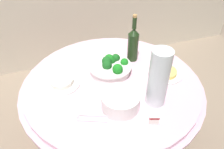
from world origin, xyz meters
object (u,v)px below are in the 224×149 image
(broccoli_bowl, at_px, (111,67))
(food_plate_rice, at_px, (62,83))
(plate_stack, at_px, (120,101))
(label_placard_front, at_px, (154,120))
(food_plate_noodles, at_px, (165,73))
(decorative_fruit_vase, at_px, (158,81))
(wine_bottle, at_px, (133,44))
(serving_tongs, at_px, (91,118))

(broccoli_bowl, xyz_separation_m, food_plate_rice, (-0.32, -0.02, -0.03))
(plate_stack, relative_size, label_placard_front, 3.82)
(plate_stack, bearing_deg, broccoli_bowl, 81.42)
(label_placard_front, bearing_deg, food_plate_rice, 130.93)
(food_plate_noodles, bearing_deg, plate_stack, -154.60)
(plate_stack, bearing_deg, food_plate_noodles, 25.40)
(decorative_fruit_vase, bearing_deg, broccoli_bowl, 114.90)
(wine_bottle, bearing_deg, food_plate_noodles, -59.74)
(broccoli_bowl, height_order, label_placard_front, broccoli_bowl)
(wine_bottle, height_order, food_plate_noodles, wine_bottle)
(decorative_fruit_vase, bearing_deg, plate_stack, 174.51)
(decorative_fruit_vase, height_order, food_plate_rice, decorative_fruit_vase)
(food_plate_rice, distance_m, label_placard_front, 0.61)
(food_plate_noodles, bearing_deg, food_plate_rice, 170.30)
(wine_bottle, distance_m, decorative_fruit_vase, 0.44)
(food_plate_rice, relative_size, label_placard_front, 4.00)
(serving_tongs, bearing_deg, wine_bottle, 46.83)
(plate_stack, xyz_separation_m, food_plate_noodles, (0.38, 0.18, -0.03))
(label_placard_front, bearing_deg, broccoli_bowl, 98.68)
(wine_bottle, bearing_deg, broccoli_bowl, -153.10)
(serving_tongs, relative_size, food_plate_noodles, 0.75)
(serving_tongs, xyz_separation_m, label_placard_front, (0.29, -0.14, 0.03))
(wine_bottle, height_order, decorative_fruit_vase, decorative_fruit_vase)
(wine_bottle, relative_size, decorative_fruit_vase, 0.99)
(plate_stack, height_order, decorative_fruit_vase, decorative_fruit_vase)
(plate_stack, height_order, wine_bottle, wine_bottle)
(decorative_fruit_vase, height_order, serving_tongs, decorative_fruit_vase)
(broccoli_bowl, height_order, serving_tongs, broccoli_bowl)
(broccoli_bowl, height_order, decorative_fruit_vase, decorative_fruit_vase)
(plate_stack, height_order, food_plate_noodles, plate_stack)
(plate_stack, distance_m, wine_bottle, 0.49)
(wine_bottle, distance_m, label_placard_front, 0.60)
(wine_bottle, xyz_separation_m, label_placard_front, (-0.12, -0.58, -0.10))
(food_plate_rice, relative_size, food_plate_noodles, 1.00)
(broccoli_bowl, distance_m, label_placard_front, 0.49)
(broccoli_bowl, height_order, wine_bottle, wine_bottle)
(decorative_fruit_vase, bearing_deg, food_plate_noodles, 48.53)
(broccoli_bowl, height_order, food_plate_rice, broccoli_bowl)
(broccoli_bowl, relative_size, label_placard_front, 5.09)
(plate_stack, height_order, serving_tongs, plate_stack)
(plate_stack, bearing_deg, food_plate_rice, 133.48)
(serving_tongs, height_order, food_plate_rice, food_plate_rice)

